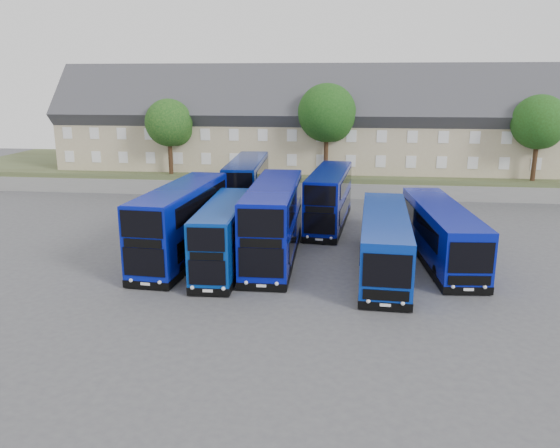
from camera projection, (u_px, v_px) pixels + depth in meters
The scene contains 14 objects.
ground at pixel (276, 282), 31.67m from camera, with size 120.00×120.00×0.00m, color #47474C.
retaining_wall at pixel (305, 190), 54.55m from camera, with size 70.00×0.40×1.50m, color slate.
earth_bank at pixel (311, 172), 64.10m from camera, with size 80.00×20.00×2.00m, color #4B512D.
terrace_row at pixel (365, 127), 58.18m from camera, with size 66.00×10.40×11.20m.
dd_front_left at pixel (182, 224), 35.37m from camera, with size 3.58×12.07×4.73m.
dd_front_mid at pixel (224, 237), 33.71m from camera, with size 2.62×10.24×4.04m.
dd_front_right at pixel (274, 223), 35.35m from camera, with size 2.98×12.36×4.90m.
dd_rear_left at pixel (247, 187), 47.90m from camera, with size 3.21×11.90×4.69m.
dd_rear_right at pixel (329, 199), 43.56m from camera, with size 3.61×11.37×4.45m.
coach_east_a at pixel (384, 243), 33.21m from camera, with size 3.40×13.15×3.56m.
coach_east_b at pixel (441, 234), 35.29m from camera, with size 3.74×13.08×3.53m.
tree_west at pixel (171, 125), 55.54m from camera, with size 4.80×4.80×7.65m.
tree_mid at pixel (328, 115), 54.00m from camera, with size 5.76×5.76×9.18m.
tree_east at pixel (540, 124), 51.49m from camera, with size 5.12×5.12×8.16m.
Camera 1 is at (3.65, -29.57, 11.25)m, focal length 35.00 mm.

